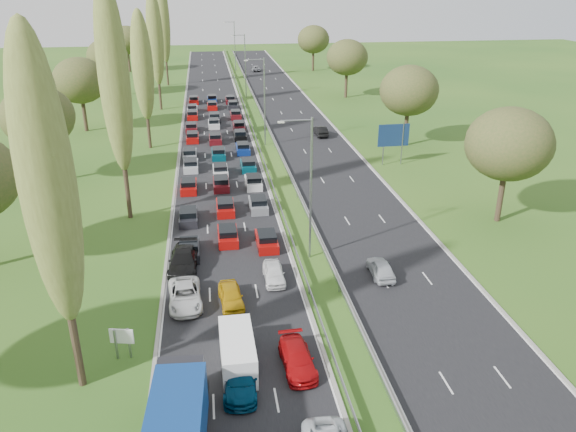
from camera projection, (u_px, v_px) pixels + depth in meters
ground at (264, 141)px, 81.27m from camera, size 260.00×260.00×0.00m
near_carriageway at (216, 139)px, 82.65m from camera, size 10.50×215.00×0.04m
far_carriageway at (307, 135)px, 84.45m from camera, size 10.50×215.00×0.04m
central_reservation at (262, 133)px, 83.33m from camera, size 2.36×215.00×0.32m
lamp_columns at (265, 103)px, 77.10m from camera, size 0.18×140.18×12.00m
poplar_row at (133, 68)px, 63.52m from camera, size 2.80×127.80×22.44m
woodland_left at (29, 124)px, 58.91m from camera, size 8.00×166.00×11.10m
woodland_right at (432, 103)px, 68.72m from camera, size 8.00×153.00×11.10m
traffic_queue_fill at (217, 145)px, 78.03m from camera, size 9.07×68.45×0.80m
near_car_2 at (185, 295)px, 40.43m from camera, size 2.63×5.16×1.40m
near_car_3 at (183, 260)px, 45.23m from camera, size 2.56×5.64×1.60m
near_car_7 at (241, 378)px, 32.13m from camera, size 2.28×4.82×1.36m
near_car_8 at (231, 296)px, 40.40m from camera, size 1.94×4.13×1.36m
near_car_11 at (297, 359)px, 33.80m from camera, size 2.06×4.57×1.30m
near_car_12 at (274, 273)px, 43.60m from camera, size 1.58×3.88×1.32m
far_car_0 at (381, 268)px, 44.29m from camera, size 1.72×4.03×1.36m
far_car_1 at (321, 131)px, 83.81m from camera, size 1.61×4.42×1.45m
far_car_2 at (256, 68)px, 142.38m from camera, size 2.36×4.77×1.30m
blue_lorry at (177, 428)px, 26.80m from camera, size 2.53×9.11×3.85m
white_van_rear at (237, 349)px, 34.02m from camera, size 2.00×5.09×2.05m
info_sign at (122, 339)px, 34.42m from camera, size 1.48×0.44×2.10m
direction_sign at (394, 137)px, 69.77m from camera, size 4.00×0.22×5.20m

